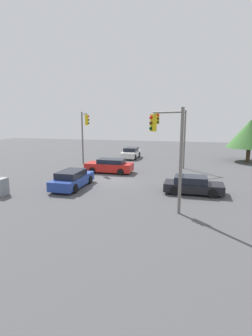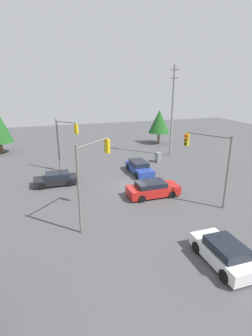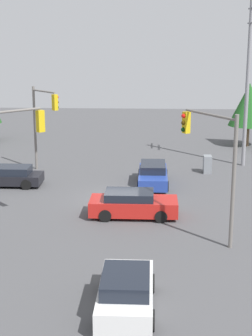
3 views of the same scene
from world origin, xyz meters
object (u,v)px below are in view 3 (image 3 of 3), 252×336
object	(u,v)px
sedan_red	(133,204)
sedan_white	(126,292)
sedan_dark	(10,176)
electrical_cabinet	(207,164)
traffic_signal_main	(212,151)
traffic_signal_cross	(43,115)
sedan_blue	(153,175)
traffic_signal_aux	(1,149)

from	to	relation	value
sedan_red	sedan_white	size ratio (longest dim) A/B	1.11
sedan_dark	electrical_cabinet	distance (m)	13.48
sedan_white	electrical_cabinet	bearing A→B (deg)	76.04
sedan_dark	traffic_signal_main	xyz separation A→B (m)	(-8.11, -11.79, 3.54)
traffic_signal_main	traffic_signal_cross	bearing A→B (deg)	10.51
sedan_blue	sedan_white	world-z (taller)	sedan_white
traffic_signal_aux	electrical_cabinet	size ratio (longest dim) A/B	5.00
sedan_blue	sedan_dark	bearing A→B (deg)	4.18
sedan_white	traffic_signal_aux	bearing A→B (deg)	132.16
sedan_blue	traffic_signal_main	size ratio (longest dim) A/B	0.77
sedan_blue	traffic_signal_aux	world-z (taller)	traffic_signal_aux
sedan_white	sedan_blue	bearing A→B (deg)	86.66
sedan_blue	electrical_cabinet	xyz separation A→B (m)	(3.19, -3.81, -0.05)
sedan_red	sedan_white	world-z (taller)	sedan_white
sedan_white	traffic_signal_cross	distance (m)	20.14
sedan_dark	traffic_signal_cross	world-z (taller)	traffic_signal_cross
traffic_signal_cross	traffic_signal_aux	bearing A→B (deg)	-40.73
traffic_signal_cross	traffic_signal_aux	distance (m)	11.98
sedan_red	electrical_cabinet	distance (m)	10.53
sedan_blue	sedan_red	bearing A→B (deg)	80.21
sedan_white	electrical_cabinet	distance (m)	19.61
traffic_signal_main	traffic_signal_aux	distance (m)	9.72
sedan_dark	traffic_signal_cross	xyz separation A→B (m)	(3.54, -1.52, 3.41)
sedan_white	traffic_signal_cross	size ratio (longest dim) A/B	0.70
electrical_cabinet	sedan_dark	bearing A→B (deg)	106.64
traffic_signal_cross	sedan_dark	bearing A→B (deg)	-66.64
sedan_dark	traffic_signal_aux	distance (m)	9.40
sedan_blue	sedan_white	size ratio (longest dim) A/B	1.11
traffic_signal_main	electrical_cabinet	distance (m)	12.53
sedan_white	traffic_signal_cross	world-z (taller)	traffic_signal_cross
traffic_signal_main	sedan_blue	bearing A→B (deg)	-13.92
sedan_red	sedan_white	xyz separation A→B (m)	(-9.69, -0.13, 0.02)
traffic_signal_aux	traffic_signal_cross	bearing A→B (deg)	48.01
sedan_blue	traffic_signal_main	distance (m)	9.82
sedan_white	traffic_signal_cross	bearing A→B (deg)	109.62
sedan_red	sedan_dark	world-z (taller)	sedan_red
sedan_red	traffic_signal_aux	distance (m)	7.54
sedan_blue	traffic_signal_cross	size ratio (longest dim) A/B	0.78
sedan_dark	sedan_red	bearing A→B (deg)	-124.23
traffic_signal_aux	sedan_blue	bearing A→B (deg)	7.61
sedan_blue	sedan_red	xyz separation A→B (m)	(-6.14, 1.06, 0.01)
sedan_dark	sedan_blue	bearing A→B (deg)	-85.82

